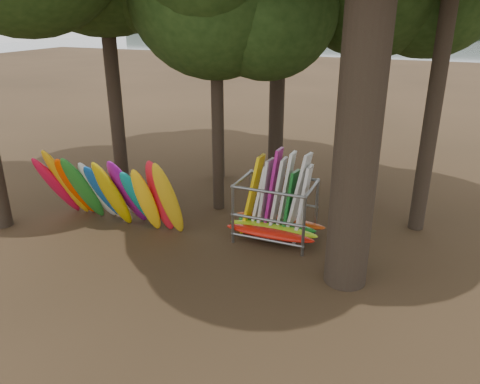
% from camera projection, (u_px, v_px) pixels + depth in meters
% --- Properties ---
extents(ground, '(120.00, 120.00, 0.00)m').
position_uv_depth(ground, '(209.00, 251.00, 13.94)').
color(ground, '#47331E').
rests_on(ground, ground).
extents(lake, '(160.00, 160.00, 0.00)m').
position_uv_depth(lake, '(398.00, 60.00, 65.45)').
color(lake, gray).
rests_on(lake, ground).
extents(far_shore, '(160.00, 4.00, 4.00)m').
position_uv_depth(far_shore, '(420.00, 30.00, 107.63)').
color(far_shore, black).
rests_on(far_shore, ground).
extents(kayak_row, '(5.04, 2.03, 2.82)m').
position_uv_depth(kayak_row, '(109.00, 192.00, 14.99)').
color(kayak_row, red).
rests_on(kayak_row, ground).
extents(storage_rack, '(2.98, 1.55, 2.84)m').
position_uv_depth(storage_rack, '(276.00, 212.00, 14.38)').
color(storage_rack, slate).
rests_on(storage_rack, ground).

